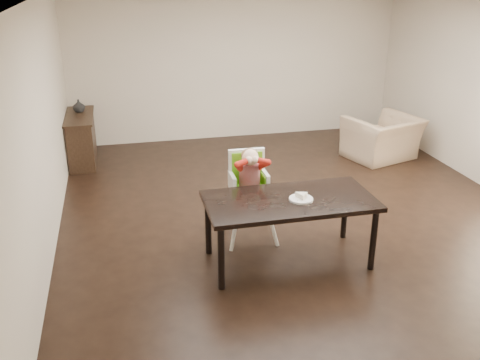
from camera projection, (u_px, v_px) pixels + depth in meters
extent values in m
plane|color=black|center=(295.00, 213.00, 7.04)|extent=(7.00, 7.00, 0.00)
cube|color=beige|center=(236.00, 65.00, 9.69)|extent=(6.00, 0.02, 2.70)
cube|color=beige|center=(42.00, 130.00, 5.90)|extent=(0.02, 7.00, 2.70)
cube|color=black|center=(290.00, 201.00, 5.66)|extent=(1.80, 0.90, 0.05)
cylinder|color=black|center=(221.00, 258.00, 5.29)|extent=(0.07, 0.07, 0.70)
cylinder|color=black|center=(373.00, 240.00, 5.64)|extent=(0.07, 0.07, 0.70)
cylinder|color=black|center=(208.00, 225.00, 5.96)|extent=(0.07, 0.07, 0.70)
cylinder|color=black|center=(345.00, 211.00, 6.31)|extent=(0.07, 0.07, 0.70)
cylinder|color=white|center=(235.00, 224.00, 6.09)|extent=(0.04, 0.04, 0.60)
cylinder|color=white|center=(271.00, 221.00, 6.17)|extent=(0.04, 0.04, 0.60)
cylinder|color=white|center=(228.00, 209.00, 6.48)|extent=(0.04, 0.04, 0.60)
cylinder|color=white|center=(262.00, 206.00, 6.56)|extent=(0.04, 0.04, 0.60)
cube|color=white|center=(249.00, 192.00, 6.21)|extent=(0.43, 0.39, 0.05)
cube|color=#5DB016|center=(249.00, 189.00, 6.20)|extent=(0.35, 0.33, 0.03)
cube|color=white|center=(246.00, 167.00, 6.27)|extent=(0.43, 0.06, 0.45)
cube|color=#5DB016|center=(247.00, 169.00, 6.25)|extent=(0.36, 0.03, 0.40)
cube|color=black|center=(243.00, 172.00, 6.16)|extent=(0.04, 0.19, 0.02)
cube|color=black|center=(254.00, 171.00, 6.19)|extent=(0.04, 0.19, 0.02)
cylinder|color=#A31612|center=(250.00, 176.00, 6.14)|extent=(0.25, 0.25, 0.29)
sphere|color=beige|center=(250.00, 157.00, 6.03)|extent=(0.20, 0.20, 0.19)
ellipsoid|color=brown|center=(250.00, 155.00, 6.05)|extent=(0.20, 0.19, 0.15)
sphere|color=beige|center=(249.00, 160.00, 5.93)|extent=(0.09, 0.09, 0.09)
sphere|color=beige|center=(255.00, 160.00, 5.94)|extent=(0.09, 0.09, 0.09)
cylinder|color=white|center=(301.00, 199.00, 5.61)|extent=(0.33, 0.33, 0.02)
torus|color=white|center=(301.00, 198.00, 5.61)|extent=(0.33, 0.33, 0.01)
imported|color=tan|center=(383.00, 131.00, 8.86)|extent=(1.25, 1.00, 0.95)
cube|color=black|center=(82.00, 140.00, 8.74)|extent=(0.40, 1.20, 0.76)
cube|color=black|center=(79.00, 116.00, 8.60)|extent=(0.44, 1.26, 0.03)
imported|color=#99999E|center=(79.00, 106.00, 8.74)|extent=(0.24, 0.24, 0.20)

